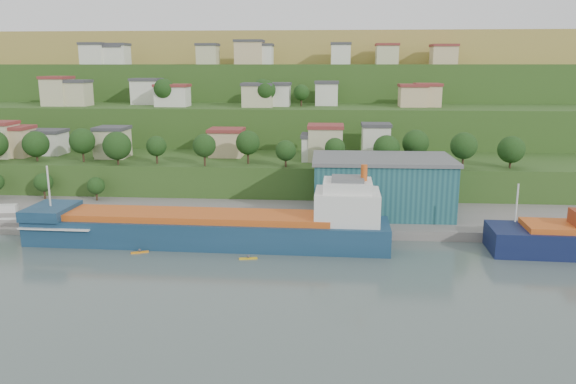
# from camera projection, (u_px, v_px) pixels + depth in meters

# --- Properties ---
(ground) EXTENTS (500.00, 500.00, 0.00)m
(ground) POSITION_uv_depth(u_px,v_px,m) (208.00, 261.00, 101.61)
(ground) COLOR #495955
(ground) RESTS_ON ground
(quay) EXTENTS (220.00, 26.00, 4.00)m
(quay) POSITION_uv_depth(u_px,v_px,m) (321.00, 222.00, 127.39)
(quay) COLOR slate
(quay) RESTS_ON ground
(hillside) EXTENTS (360.00, 211.25, 96.00)m
(hillside) POSITION_uv_depth(u_px,v_px,m) (284.00, 140.00, 265.64)
(hillside) COLOR #284719
(hillside) RESTS_ON ground
(cargo_ship_near) EXTENTS (71.75, 12.90, 18.38)m
(cargo_ship_near) POSITION_uv_depth(u_px,v_px,m) (219.00, 230.00, 110.96)
(cargo_ship_near) COLOR #122F45
(cargo_ship_near) RESTS_ON ground
(warehouse) EXTENTS (31.20, 19.32, 12.80)m
(warehouse) POSITION_uv_depth(u_px,v_px,m) (382.00, 185.00, 125.87)
(warehouse) COLOR #1B4952
(warehouse) RESTS_ON quay
(caravan) EXTENTS (5.61, 3.13, 2.47)m
(caravan) POSITION_uv_depth(u_px,v_px,m) (5.00, 210.00, 127.92)
(caravan) COLOR silver
(caravan) RESTS_ON pebble_beach
(dinghy) EXTENTS (4.45, 1.96, 0.87)m
(dinghy) POSITION_uv_depth(u_px,v_px,m) (9.00, 221.00, 122.23)
(dinghy) COLOR silver
(dinghy) RESTS_ON pebble_beach
(kayak_orange) EXTENTS (3.27, 1.73, 0.82)m
(kayak_orange) POSITION_uv_depth(u_px,v_px,m) (140.00, 252.00, 106.15)
(kayak_orange) COLOR orange
(kayak_orange) RESTS_ON ground
(kayak_yellow) EXTENTS (3.40, 1.18, 0.84)m
(kayak_yellow) POSITION_uv_depth(u_px,v_px,m) (248.00, 258.00, 102.76)
(kayak_yellow) COLOR gold
(kayak_yellow) RESTS_ON ground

